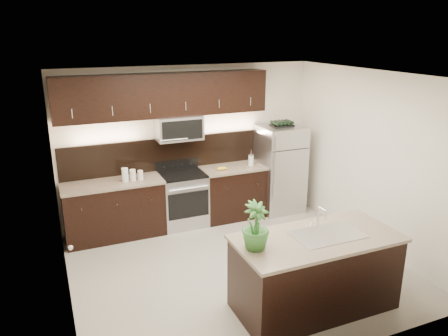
% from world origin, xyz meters
% --- Properties ---
extents(ground, '(4.50, 4.50, 0.00)m').
position_xyz_m(ground, '(0.00, 0.00, 0.00)').
color(ground, gray).
rests_on(ground, ground).
extents(room_walls, '(4.52, 4.02, 2.71)m').
position_xyz_m(room_walls, '(-0.11, -0.04, 1.70)').
color(room_walls, beige).
rests_on(room_walls, ground).
extents(counter_run, '(3.51, 0.65, 0.94)m').
position_xyz_m(counter_run, '(-0.46, 1.69, 0.47)').
color(counter_run, black).
rests_on(counter_run, ground).
extents(upper_fixtures, '(3.49, 0.40, 1.66)m').
position_xyz_m(upper_fixtures, '(-0.43, 1.84, 2.14)').
color(upper_fixtures, black).
rests_on(upper_fixtures, counter_run).
extents(island, '(1.96, 0.96, 0.94)m').
position_xyz_m(island, '(0.48, -1.20, 0.47)').
color(island, black).
rests_on(island, ground).
extents(sink_faucet, '(0.84, 0.50, 0.28)m').
position_xyz_m(sink_faucet, '(0.63, -1.19, 0.96)').
color(sink_faucet, silver).
rests_on(sink_faucet, island).
extents(refrigerator, '(0.77, 0.70, 1.60)m').
position_xyz_m(refrigerator, '(1.62, 1.63, 0.80)').
color(refrigerator, '#B2B2B7').
rests_on(refrigerator, ground).
extents(wine_rack, '(0.40, 0.25, 0.10)m').
position_xyz_m(wine_rack, '(1.62, 1.63, 1.65)').
color(wine_rack, black).
rests_on(wine_rack, refrigerator).
extents(plant, '(0.38, 0.38, 0.54)m').
position_xyz_m(plant, '(-0.31, -1.16, 1.21)').
color(plant, '#2D6227').
rests_on(plant, island).
extents(canisters, '(0.33, 0.11, 0.22)m').
position_xyz_m(canisters, '(-1.12, 1.63, 1.04)').
color(canisters, silver).
rests_on(canisters, counter_run).
extents(french_press, '(0.10, 0.10, 0.28)m').
position_xyz_m(french_press, '(1.02, 1.64, 1.04)').
color(french_press, silver).
rests_on(french_press, counter_run).
extents(bananas, '(0.18, 0.14, 0.05)m').
position_xyz_m(bananas, '(0.39, 1.61, 0.97)').
color(bananas, gold).
rests_on(bananas, counter_run).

